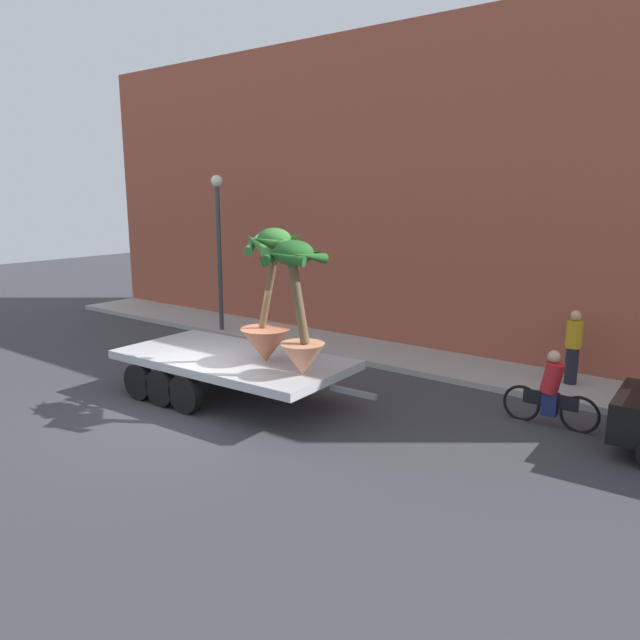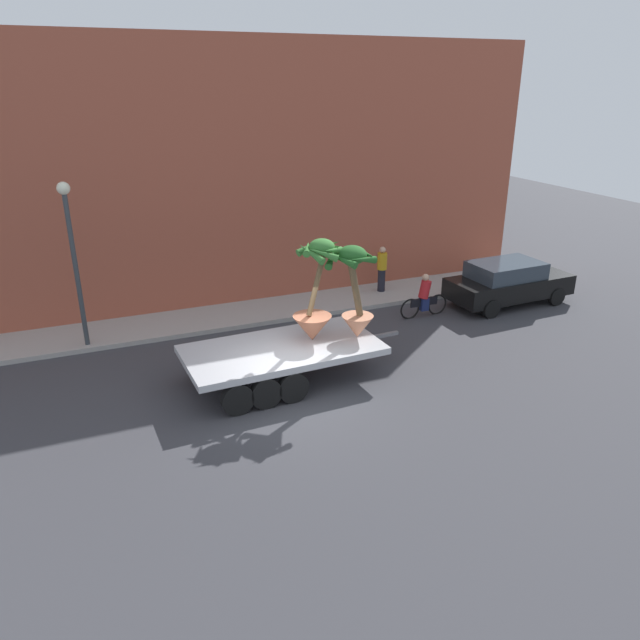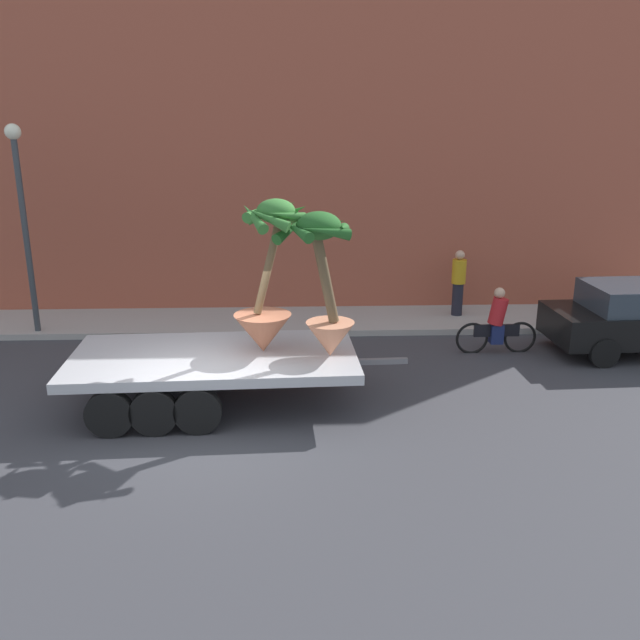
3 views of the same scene
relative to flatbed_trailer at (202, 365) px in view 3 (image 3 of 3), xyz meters
The scene contains 9 objects.
ground_plane 1.37m from the flatbed_trailer, 82.14° to the right, with size 60.00×60.00×0.00m, color #38383D.
sidewalk 5.02m from the flatbed_trailer, 88.21° to the left, with size 24.00×2.20×0.15m, color #A39E99.
building_facade 7.63m from the flatbed_trailer, 88.67° to the left, with size 24.00×1.20×8.92m, color #9E4C38.
flatbed_trailer is the anchor object (origin of this frame).
potted_palm_rear 2.72m from the flatbed_trailer, ahead, with size 1.46×1.45×2.60m.
potted_palm_middle 1.81m from the flatbed_trailer, ahead, with size 1.42×1.27×2.78m.
cyclist 6.77m from the flatbed_trailer, 22.68° to the left, with size 1.84×0.35×1.54m.
pedestrian_near_gate 7.86m from the flatbed_trailer, 40.79° to the left, with size 0.36×0.36×1.71m.
street_lamp 6.63m from the flatbed_trailer, 137.30° to the left, with size 0.36×0.36×4.83m.
Camera 3 is at (1.56, -10.42, 5.10)m, focal length 37.60 mm.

